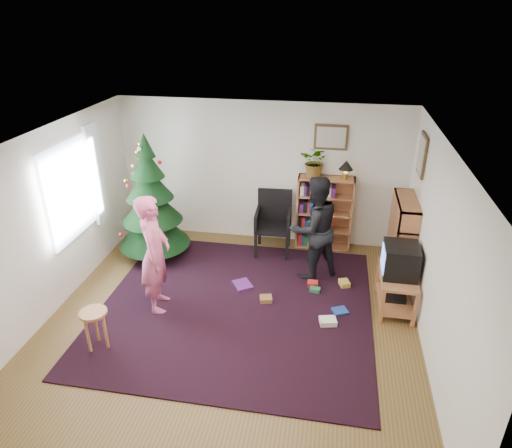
% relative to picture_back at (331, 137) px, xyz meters
% --- Properties ---
extents(floor, '(5.00, 5.00, 0.00)m').
position_rel_picture_back_xyz_m(floor, '(-1.15, -2.48, -1.95)').
color(floor, brown).
rests_on(floor, ground).
extents(ceiling, '(5.00, 5.00, 0.00)m').
position_rel_picture_back_xyz_m(ceiling, '(-1.15, -2.48, 0.55)').
color(ceiling, white).
rests_on(ceiling, wall_back).
extents(wall_back, '(5.00, 0.02, 2.50)m').
position_rel_picture_back_xyz_m(wall_back, '(-1.15, 0.02, -0.70)').
color(wall_back, silver).
rests_on(wall_back, floor).
extents(wall_front, '(5.00, 0.02, 2.50)m').
position_rel_picture_back_xyz_m(wall_front, '(-1.15, -4.97, -0.70)').
color(wall_front, silver).
rests_on(wall_front, floor).
extents(wall_left, '(0.02, 5.00, 2.50)m').
position_rel_picture_back_xyz_m(wall_left, '(-3.65, -2.48, -0.70)').
color(wall_left, silver).
rests_on(wall_left, floor).
extents(wall_right, '(0.02, 5.00, 2.50)m').
position_rel_picture_back_xyz_m(wall_right, '(1.35, -2.48, -0.70)').
color(wall_right, silver).
rests_on(wall_right, floor).
extents(rug, '(3.80, 3.60, 0.02)m').
position_rel_picture_back_xyz_m(rug, '(-1.15, -2.17, -1.94)').
color(rug, black).
rests_on(rug, floor).
extents(window_pane, '(0.04, 1.20, 1.40)m').
position_rel_picture_back_xyz_m(window_pane, '(-3.62, -1.88, -0.45)').
color(window_pane, silver).
rests_on(window_pane, wall_left).
extents(curtain, '(0.06, 0.35, 1.60)m').
position_rel_picture_back_xyz_m(curtain, '(-3.58, -1.18, -0.45)').
color(curtain, silver).
rests_on(curtain, wall_left).
extents(picture_back, '(0.55, 0.03, 0.42)m').
position_rel_picture_back_xyz_m(picture_back, '(0.00, 0.00, 0.00)').
color(picture_back, '#4C3319').
rests_on(picture_back, wall_back).
extents(picture_right, '(0.03, 0.50, 0.60)m').
position_rel_picture_back_xyz_m(picture_right, '(1.33, -0.73, 0.00)').
color(picture_right, '#4C3319').
rests_on(picture_right, wall_right).
extents(christmas_tree, '(1.18, 1.18, 2.14)m').
position_rel_picture_back_xyz_m(christmas_tree, '(-2.82, -0.96, -1.06)').
color(christmas_tree, '#3F2816').
rests_on(christmas_tree, rug).
extents(bookshelf_back, '(0.95, 0.30, 1.30)m').
position_rel_picture_back_xyz_m(bookshelf_back, '(-0.02, -0.14, -1.29)').
color(bookshelf_back, '#A65F3B').
rests_on(bookshelf_back, floor).
extents(bookshelf_right, '(0.30, 0.95, 1.30)m').
position_rel_picture_back_xyz_m(bookshelf_right, '(1.19, -0.88, -1.29)').
color(bookshelf_right, '#A65F3B').
rests_on(bookshelf_right, floor).
extents(tv_stand, '(0.49, 0.88, 0.55)m').
position_rel_picture_back_xyz_m(tv_stand, '(1.07, -1.77, -1.63)').
color(tv_stand, '#A65F3B').
rests_on(tv_stand, floor).
extents(crt_tv, '(0.47, 0.50, 0.44)m').
position_rel_picture_back_xyz_m(crt_tv, '(1.07, -1.77, -1.18)').
color(crt_tv, black).
rests_on(crt_tv, tv_stand).
extents(armchair, '(0.61, 0.61, 1.07)m').
position_rel_picture_back_xyz_m(armchair, '(-0.86, -0.39, -1.37)').
color(armchair, black).
rests_on(armchair, rug).
extents(stool, '(0.33, 0.33, 0.56)m').
position_rel_picture_back_xyz_m(stool, '(-2.68, -3.31, -1.52)').
color(stool, '#A65F3B').
rests_on(stool, floor).
extents(person_standing, '(0.53, 0.70, 1.72)m').
position_rel_picture_back_xyz_m(person_standing, '(-2.23, -2.34, -1.09)').
color(person_standing, '#C64F73').
rests_on(person_standing, rug).
extents(person_by_chair, '(1.03, 0.98, 1.67)m').
position_rel_picture_back_xyz_m(person_by_chair, '(-0.14, -1.14, -1.11)').
color(person_by_chair, black).
rests_on(person_by_chair, rug).
extents(potted_plant, '(0.58, 0.54, 0.53)m').
position_rel_picture_back_xyz_m(potted_plant, '(-0.22, -0.14, -0.39)').
color(potted_plant, gray).
rests_on(potted_plant, bookshelf_back).
extents(table_lamp, '(0.24, 0.24, 0.32)m').
position_rel_picture_back_xyz_m(table_lamp, '(0.28, -0.14, -0.44)').
color(table_lamp, '#A57F33').
rests_on(table_lamp, bookshelf_back).
extents(floor_clutter, '(1.73, 1.18, 0.08)m').
position_rel_picture_back_xyz_m(floor_clutter, '(-0.17, -1.79, -1.91)').
color(floor_clutter, '#A51E19').
rests_on(floor_clutter, rug).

